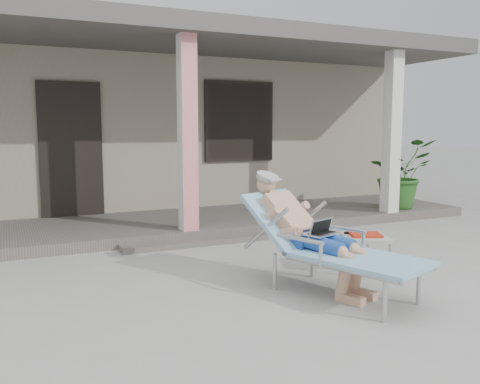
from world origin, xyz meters
name	(u,v)px	position (x,y,z in m)	size (l,w,h in m)	color
ground	(260,284)	(0.00, 0.00, 0.00)	(60.00, 60.00, 0.00)	#9E9E99
house	(120,121)	(0.00, 6.50, 1.67)	(10.40, 5.40, 3.30)	gray
porch_deck	(171,224)	(0.00, 3.00, 0.07)	(10.00, 2.00, 0.15)	#605B56
porch_overhang	(169,41)	(0.00, 2.95, 2.79)	(10.00, 2.30, 2.85)	silver
porch_step	(196,242)	(0.00, 1.85, 0.04)	(2.00, 0.30, 0.07)	#605B56
lounger	(318,214)	(0.42, -0.38, 0.73)	(1.26, 1.89, 1.19)	#B7B7BC
side_table	(365,239)	(1.24, -0.06, 0.35)	(0.60, 0.60, 0.41)	#A7A7A2
potted_palm	(400,173)	(3.97, 2.45, 0.75)	(1.08, 0.93, 1.20)	#26591E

